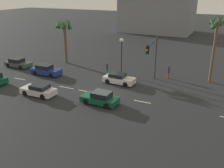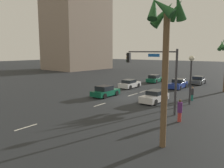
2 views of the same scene
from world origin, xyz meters
name	(u,v)px [view 2 (image 2 of 2)]	position (x,y,z in m)	size (l,w,h in m)	color
ground_plane	(125,97)	(0.00, 0.00, 0.00)	(220.00, 220.00, 0.00)	#232628
lane_stripe_0	(176,81)	(-18.00, 0.00, 0.01)	(2.52, 0.14, 0.01)	silver
lane_stripe_1	(165,85)	(-12.66, 0.00, 0.01)	(1.96, 0.14, 0.01)	silver
lane_stripe_2	(144,91)	(-4.94, 0.00, 0.01)	(2.12, 0.14, 0.01)	silver
lane_stripe_3	(133,95)	(-1.98, 0.00, 0.01)	(2.39, 0.14, 0.01)	silver
lane_stripe_4	(100,105)	(4.95, 0.00, 0.01)	(1.96, 0.14, 0.01)	silver
lane_stripe_5	(26,127)	(13.77, 0.00, 0.01)	(1.91, 0.14, 0.01)	silver
car_0	(155,97)	(0.32, 4.18, 0.62)	(4.15, 1.94, 1.32)	silver
car_1	(178,84)	(-10.53, 3.01, 0.67)	(4.44, 1.92, 1.44)	navy
car_2	(155,79)	(-14.53, -2.82, 0.64)	(4.01, 2.00, 1.40)	#0F5138
car_3	(130,84)	(-6.50, -3.27, 0.61)	(4.10, 1.91, 1.29)	silver
car_4	(198,80)	(-17.01, 4.25, 0.62)	(4.19, 1.95, 1.36)	#474C51
car_5	(105,91)	(1.00, -2.31, 0.63)	(4.01, 1.96, 1.37)	#0F5138
traffic_signal	(157,70)	(4.14, 6.13, 4.01)	(0.54, 5.10, 5.87)	#38383D
streetlamp	(191,70)	(-0.83, 7.70, 3.73)	(0.56, 0.56, 5.22)	#2D2D33
pedestrian_0	(192,93)	(-2.94, 7.36, 0.86)	(0.46, 0.46, 1.63)	#1E7266
pedestrian_1	(180,110)	(5.66, 8.88, 0.97)	(0.53, 0.53, 1.85)	#BF3833
palm_tree_1	(166,32)	(10.95, 9.66, 6.73)	(2.38, 2.36, 8.93)	brown
building_2	(76,16)	(-28.58, -36.21, 16.28)	(17.76, 14.32, 32.57)	gray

